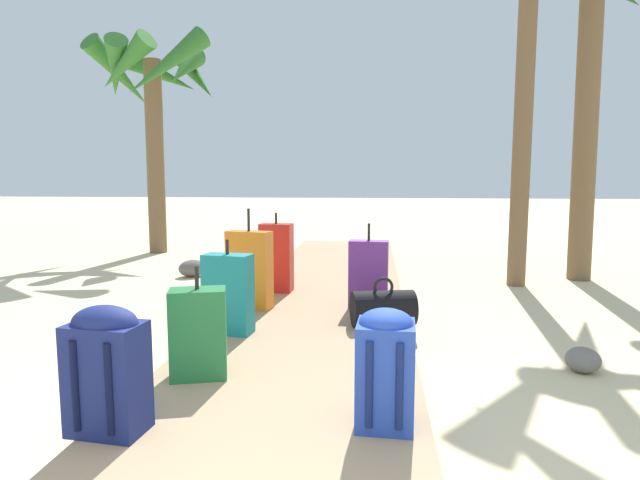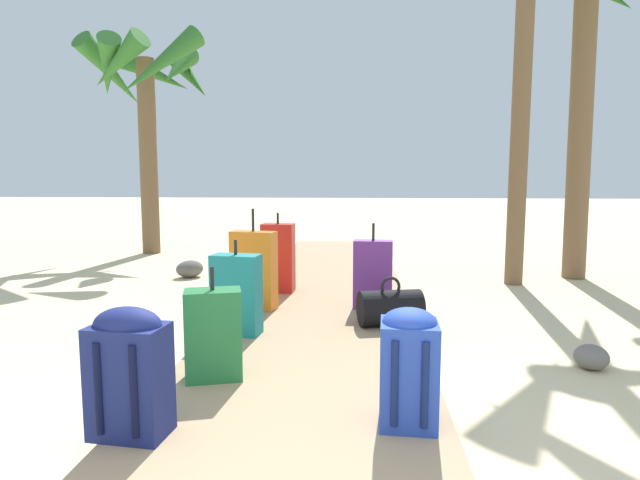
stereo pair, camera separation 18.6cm
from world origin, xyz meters
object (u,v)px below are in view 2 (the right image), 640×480
object	(u,v)px
suitcase_orange	(254,270)
backpack_blue	(409,364)
backpack_navy	(129,369)
palm_tree_near_right	(590,5)
suitcase_red	(278,258)
palm_tree_far_left	(148,86)
suitcase_teal	(236,294)
suitcase_purple	(373,274)
duffel_bag_black	(390,308)
suitcase_green	(213,334)

from	to	relation	value
suitcase_orange	backpack_blue	bearing A→B (deg)	-61.08
backpack_navy	suitcase_orange	distance (m)	2.36
backpack_blue	palm_tree_near_right	world-z (taller)	palm_tree_near_right
suitcase_red	palm_tree_far_left	distance (m)	4.78
suitcase_orange	palm_tree_far_left	bearing A→B (deg)	122.85
suitcase_red	palm_tree_far_left	xyz separation A→B (m)	(-2.66, 3.22, 2.34)
palm_tree_far_left	suitcase_teal	bearing A→B (deg)	-61.39
suitcase_orange	suitcase_purple	world-z (taller)	suitcase_orange
backpack_navy	palm_tree_near_right	distance (m)	6.63
duffel_bag_black	backpack_blue	distance (m)	1.70
backpack_blue	palm_tree_near_right	distance (m)	5.85
backpack_navy	suitcase_orange	world-z (taller)	suitcase_orange
suitcase_green	palm_tree_near_right	distance (m)	6.08
palm_tree_far_left	palm_tree_near_right	bearing A→B (deg)	-15.47
suitcase_red	palm_tree_far_left	world-z (taller)	palm_tree_far_left
suitcase_purple	suitcase_teal	world-z (taller)	suitcase_purple
suitcase_green	suitcase_red	world-z (taller)	suitcase_red
suitcase_orange	suitcase_green	distance (m)	1.66
suitcase_orange	suitcase_red	xyz separation A→B (m)	(0.11, 0.73, 0.00)
backpack_blue	suitcase_red	bearing A→B (deg)	110.58
suitcase_purple	duffel_bag_black	bearing A→B (deg)	-77.32
suitcase_orange	suitcase_purple	size ratio (longest dim) A/B	1.17
suitcase_red	backpack_blue	xyz separation A→B (m)	(1.08, -2.88, -0.06)
suitcase_red	suitcase_teal	bearing A→B (deg)	-93.11
suitcase_red	palm_tree_far_left	size ratio (longest dim) A/B	0.23
suitcase_orange	duffel_bag_black	bearing A→B (deg)	-20.85
backpack_blue	palm_tree_far_left	bearing A→B (deg)	121.50
duffel_bag_black	suitcase_green	bearing A→B (deg)	-132.54
duffel_bag_black	suitcase_orange	bearing A→B (deg)	159.15
duffel_bag_black	palm_tree_far_left	size ratio (longest dim) A/B	0.15
suitcase_green	suitcase_teal	world-z (taller)	suitcase_teal
suitcase_orange	suitcase_red	size ratio (longest dim) A/B	1.10
suitcase_teal	suitcase_red	size ratio (longest dim) A/B	0.87
palm_tree_far_left	backpack_navy	bearing A→B (deg)	-68.67
suitcase_purple	backpack_blue	size ratio (longest dim) A/B	1.37
suitcase_green	suitcase_teal	xyz separation A→B (m)	(-0.08, 0.89, 0.04)
suitcase_red	palm_tree_near_right	world-z (taller)	palm_tree_near_right
suitcase_purple	backpack_navy	bearing A→B (deg)	-115.30
backpack_blue	palm_tree_far_left	distance (m)	7.55
suitcase_teal	palm_tree_near_right	world-z (taller)	palm_tree_near_right
backpack_navy	palm_tree_far_left	world-z (taller)	palm_tree_far_left
palm_tree_far_left	palm_tree_near_right	xyz separation A→B (m)	(6.25, -1.73, 0.57)
suitcase_teal	backpack_blue	distance (m)	1.81
backpack_navy	backpack_blue	bearing A→B (deg)	8.95
suitcase_green	palm_tree_far_left	bearing A→B (deg)	115.31
suitcase_purple	backpack_blue	xyz separation A→B (m)	(0.11, -2.26, -0.01)
backpack_navy	suitcase_teal	xyz separation A→B (m)	(0.11, 1.58, -0.01)
suitcase_teal	palm_tree_far_left	size ratio (longest dim) A/B	0.20
suitcase_green	suitcase_orange	bearing A→B (deg)	93.52
suitcase_purple	suitcase_red	bearing A→B (deg)	147.34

